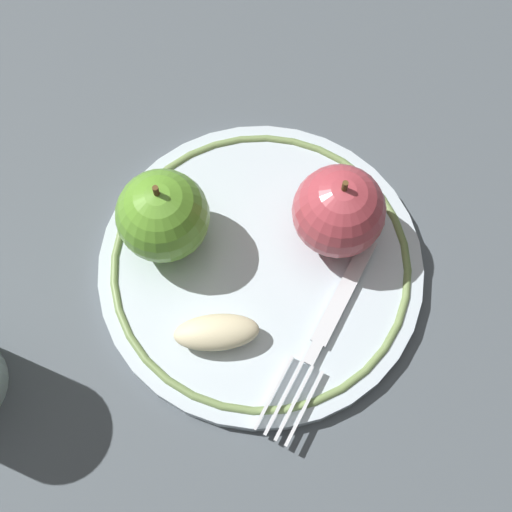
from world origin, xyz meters
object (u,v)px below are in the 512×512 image
object	(u,v)px
apple_red_whole	(339,211)
apple_second_whole	(163,216)
apple_slice_front	(217,332)
fork	(326,328)
plate	(256,270)

from	to	relation	value
apple_red_whole	apple_second_whole	bearing A→B (deg)	-40.47
apple_red_whole	apple_slice_front	size ratio (longest dim) A/B	1.26
apple_red_whole	apple_slice_front	bearing A→B (deg)	1.40
fork	plate	bearing A→B (deg)	-106.41
apple_slice_front	apple_red_whole	bearing A→B (deg)	38.75
plate	apple_second_whole	size ratio (longest dim) A/B	3.21
apple_second_whole	fork	bearing A→B (deg)	105.64
plate	fork	distance (m)	0.07
apple_second_whole	apple_slice_front	distance (m)	0.09
plate	apple_slice_front	xyz separation A→B (m)	(0.06, 0.02, 0.02)
apple_red_whole	plate	bearing A→B (deg)	-16.32
apple_second_whole	apple_slice_front	size ratio (longest dim) A/B	1.26
plate	apple_slice_front	distance (m)	0.06
apple_red_whole	apple_second_whole	size ratio (longest dim) A/B	1.00
apple_red_whole	apple_slice_front	xyz separation A→B (m)	(0.12, 0.00, -0.02)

